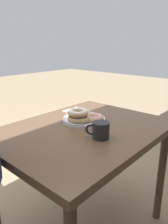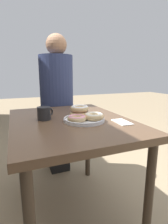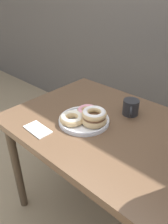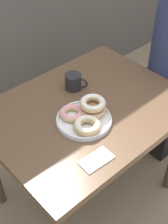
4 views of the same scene
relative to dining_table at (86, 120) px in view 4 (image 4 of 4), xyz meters
name	(u,v)px [view 4 (image 4 of 4)]	position (x,y,z in m)	size (l,w,h in m)	color
ground_plane	(99,205)	(0.00, -0.12, -0.65)	(14.00, 14.00, 0.00)	#937F60
dining_table	(86,120)	(0.00, 0.00, 0.00)	(0.99, 0.75, 0.74)	brown
donut_plate	(86,115)	(-0.07, -0.07, 0.12)	(0.28, 0.27, 0.09)	white
coffee_mug	(74,81)	(0.05, 0.16, 0.13)	(0.09, 0.11, 0.09)	#232326
napkin	(96,160)	(-0.20, -0.28, 0.09)	(0.15, 0.09, 0.01)	white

